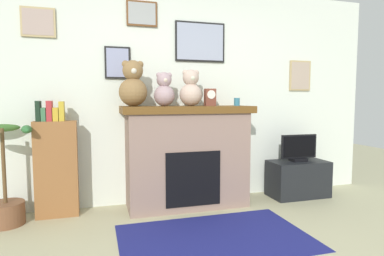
{
  "coord_description": "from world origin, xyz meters",
  "views": [
    {
      "loc": [
        -1.0,
        -1.92,
        1.24
      ],
      "look_at": [
        0.06,
        1.68,
        0.92
      ],
      "focal_mm": 30.47,
      "sensor_mm": 36.0,
      "label": 1
    }
  ],
  "objects": [
    {
      "name": "back_wall",
      "position": [
        -0.0,
        2.0,
        1.31
      ],
      "size": [
        5.2,
        0.15,
        2.6
      ],
      "color": "silver",
      "rests_on": "ground_plane"
    },
    {
      "name": "fireplace",
      "position": [
        0.0,
        1.68,
        0.59
      ],
      "size": [
        1.49,
        0.57,
        1.17
      ],
      "color": "#896D61",
      "rests_on": "ground_plane"
    },
    {
      "name": "bookshelf",
      "position": [
        -1.42,
        1.74,
        0.56
      ],
      "size": [
        0.43,
        0.16,
        1.23
      ],
      "color": "brown",
      "rests_on": "ground_plane"
    },
    {
      "name": "potted_plant",
      "position": [
        -1.88,
        1.62,
        0.33
      ],
      "size": [
        0.59,
        0.59,
        1.02
      ],
      "color": "brown",
      "rests_on": "ground_plane"
    },
    {
      "name": "tv_stand",
      "position": [
        1.47,
        1.64,
        0.23
      ],
      "size": [
        0.74,
        0.4,
        0.46
      ],
      "primitive_type": "cube",
      "color": "black",
      "rests_on": "ground_plane"
    },
    {
      "name": "television",
      "position": [
        1.47,
        1.64,
        0.62
      ],
      "size": [
        0.5,
        0.14,
        0.34
      ],
      "color": "black",
      "rests_on": "tv_stand"
    },
    {
      "name": "area_rug",
      "position": [
        0.0,
        0.75,
        0.0
      ],
      "size": [
        1.7,
        1.09,
        0.01
      ],
      "primitive_type": "cube",
      "color": "navy",
      "rests_on": "ground_plane"
    },
    {
      "name": "candle_jar",
      "position": [
        0.61,
        1.66,
        1.22
      ],
      "size": [
        0.07,
        0.07,
        0.09
      ],
      "primitive_type": "cylinder",
      "color": "teal",
      "rests_on": "fireplace"
    },
    {
      "name": "mantel_clock",
      "position": [
        0.27,
        1.66,
        1.27
      ],
      "size": [
        0.12,
        0.09,
        0.2
      ],
      "color": "brown",
      "rests_on": "fireplace"
    },
    {
      "name": "teddy_bear_grey",
      "position": [
        -0.61,
        1.66,
        1.39
      ],
      "size": [
        0.31,
        0.31,
        0.5
      ],
      "color": "olive",
      "rests_on": "fireplace"
    },
    {
      "name": "teddy_bear_brown",
      "position": [
        -0.27,
        1.66,
        1.34
      ],
      "size": [
        0.23,
        0.23,
        0.38
      ],
      "color": "#A98C93",
      "rests_on": "fireplace"
    },
    {
      "name": "teddy_bear_cream",
      "position": [
        0.04,
        1.66,
        1.36
      ],
      "size": [
        0.26,
        0.26,
        0.41
      ],
      "color": "#C4A897",
      "rests_on": "fireplace"
    }
  ]
}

